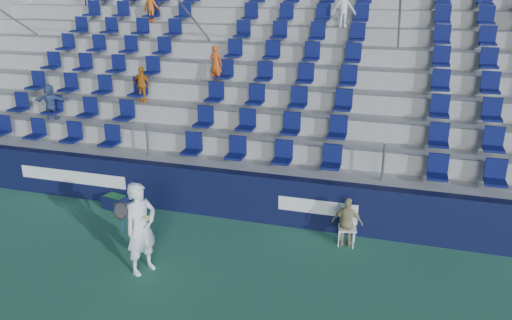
% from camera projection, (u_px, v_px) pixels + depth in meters
% --- Properties ---
extents(ground, '(70.00, 70.00, 0.00)m').
position_uv_depth(ground, '(204.00, 290.00, 9.51)').
color(ground, '#327555').
rests_on(ground, ground).
extents(sponsor_wall, '(24.00, 0.32, 1.20)m').
position_uv_depth(sponsor_wall, '(252.00, 197.00, 12.15)').
color(sponsor_wall, black).
rests_on(sponsor_wall, ground).
extents(grandstand, '(24.00, 8.17, 6.63)m').
position_uv_depth(grandstand, '(298.00, 93.00, 16.23)').
color(grandstand, '#A6A7A1').
rests_on(grandstand, ground).
extents(tennis_player, '(0.75, 0.83, 1.92)m').
position_uv_depth(tennis_player, '(141.00, 228.00, 9.84)').
color(tennis_player, white).
rests_on(tennis_player, ground).
extents(line_judge_chair, '(0.45, 0.46, 0.89)m').
position_uv_depth(line_judge_chair, '(348.00, 222.00, 11.08)').
color(line_judge_chair, white).
rests_on(line_judge_chair, ground).
extents(line_judge, '(0.68, 0.31, 1.14)m').
position_uv_depth(line_judge, '(347.00, 222.00, 10.93)').
color(line_judge, tan).
rests_on(line_judge, ground).
extents(ball_bin, '(0.71, 0.55, 0.36)m').
position_uv_depth(ball_bin, '(115.00, 201.00, 12.89)').
color(ball_bin, '#0E1335').
rests_on(ball_bin, ground).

